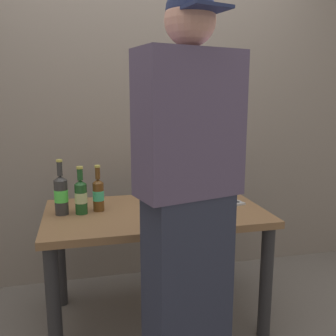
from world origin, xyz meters
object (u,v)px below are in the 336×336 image
laptop (208,193)px  person_figure (188,209)px  coffee_mug (162,193)px  beer_bottle_amber (61,194)px  beer_bottle_dark (81,196)px  beer_bottle_green (98,194)px

laptop → person_figure: bearing=-115.6°
coffee_mug → laptop: bearing=-16.8°
beer_bottle_amber → person_figure: 0.88m
beer_bottle_amber → coffee_mug: (0.62, 0.13, -0.07)m
laptop → beer_bottle_dark: (-0.79, -0.06, 0.05)m
coffee_mug → person_figure: bearing=-95.0°
laptop → person_figure: size_ratio=0.22×
person_figure → beer_bottle_dark: bearing=122.9°
laptop → beer_bottle_dark: size_ratio=1.45×
beer_bottle_amber → beer_bottle_green: bearing=6.0°
beer_bottle_amber → beer_bottle_dark: bearing=-6.7°
beer_bottle_dark → beer_bottle_green: bearing=19.2°
beer_bottle_green → beer_bottle_amber: (-0.21, -0.02, 0.02)m
beer_bottle_green → laptop: bearing=2.2°
laptop → beer_bottle_dark: beer_bottle_dark is taller
laptop → beer_bottle_green: bearing=-177.8°
beer_bottle_amber → coffee_mug: bearing=12.1°
laptop → beer_bottle_amber: 0.90m
laptop → beer_bottle_amber: beer_bottle_amber is taller
beer_bottle_dark → beer_bottle_amber: (-0.11, 0.01, 0.01)m
beer_bottle_green → person_figure: bearing=-64.5°
beer_bottle_dark → person_figure: 0.81m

